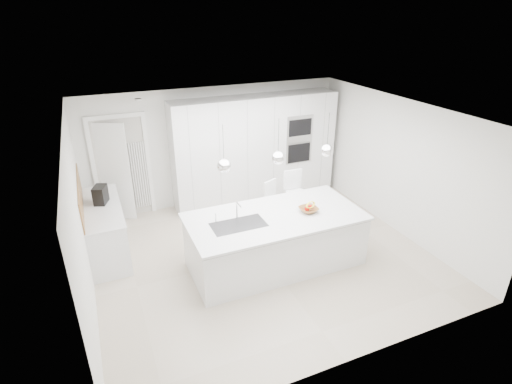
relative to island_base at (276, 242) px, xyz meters
name	(u,v)px	position (x,y,z in m)	size (l,w,h in m)	color
floor	(263,256)	(-0.10, 0.30, -0.43)	(5.50, 5.50, 0.00)	#BBAC97
wall_back	(215,146)	(-0.10, 2.80, 0.82)	(5.50, 5.50, 0.00)	silver
wall_left	(80,224)	(-2.85, 0.30, 0.82)	(5.00, 5.00, 0.00)	silver
ceiling	(264,114)	(-0.10, 0.30, 2.07)	(5.50, 5.50, 0.00)	white
tall_cabinets	(255,150)	(0.70, 2.50, 0.72)	(3.60, 0.60, 2.30)	silver
oven_stack	(299,140)	(1.60, 2.19, 0.92)	(0.62, 0.04, 1.05)	#A5A5A8
doorway_frame	(122,169)	(-2.05, 2.77, 0.59)	(1.11, 0.08, 2.13)	white
hallway_door	(110,173)	(-2.30, 2.72, 0.57)	(0.82, 0.04, 2.00)	white
radiator	(140,175)	(-1.73, 2.76, 0.42)	(0.32, 0.04, 1.40)	white
left_base_cabinets	(106,230)	(-2.55, 1.50, 0.00)	(0.60, 1.80, 0.86)	silver
left_worktop	(101,207)	(-2.55, 1.50, 0.45)	(0.62, 1.82, 0.04)	silver
oak_backsplash	(80,196)	(-2.84, 1.50, 0.72)	(0.02, 1.80, 0.50)	olive
island_base	(276,242)	(0.00, 0.00, 0.00)	(2.80, 1.20, 0.86)	silver
island_worktop	(275,217)	(0.00, 0.05, 0.45)	(2.84, 1.40, 0.04)	silver
island_sink	(239,229)	(-0.65, 0.00, 0.39)	(0.84, 0.44, 0.18)	#3F3F42
island_tap	(237,210)	(-0.60, 0.20, 0.62)	(0.02, 0.02, 0.30)	white
pendant_left	(224,166)	(-0.85, 0.00, 1.47)	(0.20, 0.20, 0.20)	white
pendant_mid	(278,158)	(0.00, 0.00, 1.47)	(0.20, 0.20, 0.20)	white
pendant_right	(327,151)	(0.85, 0.00, 1.47)	(0.20, 0.20, 0.20)	white
fruit_bowl	(309,210)	(0.56, -0.05, 0.51)	(0.30, 0.30, 0.07)	olive
espresso_machine	(100,195)	(-2.53, 1.63, 0.62)	(0.19, 0.29, 0.31)	black
bar_stool_left	(273,208)	(0.42, 1.02, 0.07)	(0.33, 0.46, 1.00)	white
bar_stool_right	(295,201)	(0.87, 0.96, 0.15)	(0.38, 0.53, 1.15)	white
apple_a	(307,209)	(0.52, -0.06, 0.54)	(0.08, 0.08, 0.08)	#B70902
apple_b	(310,207)	(0.60, -0.01, 0.54)	(0.07, 0.07, 0.07)	#B70902
banana_bunch	(310,205)	(0.59, -0.04, 0.59)	(0.22, 0.22, 0.03)	yellow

